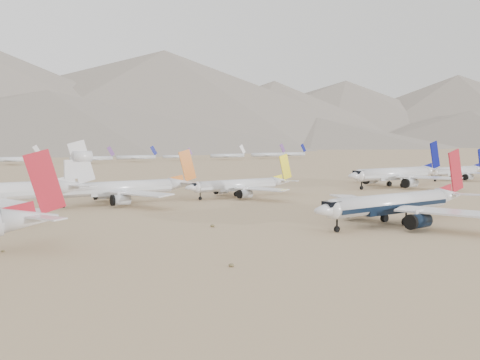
# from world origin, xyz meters

# --- Properties ---
(ground) EXTENTS (7000.00, 7000.00, 0.00)m
(ground) POSITION_xyz_m (0.00, 0.00, 0.00)
(ground) COLOR #9B7D5A
(ground) RESTS_ON ground
(main_airliner) EXTENTS (46.99, 45.90, 16.58)m
(main_airliner) POSITION_xyz_m (6.44, -4.30, 4.56)
(main_airliner) COLOR silver
(main_airliner) RESTS_ON ground
(row2_navy_widebody) EXTENTS (53.03, 51.85, 18.87)m
(row2_navy_widebody) POSITION_xyz_m (77.92, 51.89, 5.27)
(row2_navy_widebody) COLOR silver
(row2_navy_widebody) RESTS_ON ground
(row2_gold_tail) EXTENTS (39.63, 38.76, 14.11)m
(row2_gold_tail) POSITION_xyz_m (5.42, 57.28, 3.95)
(row2_gold_tail) COLOR silver
(row2_gold_tail) RESTS_ON ground
(row2_orange_tail) EXTENTS (44.75, 43.77, 15.96)m
(row2_orange_tail) POSITION_xyz_m (-32.63, 62.95, 4.48)
(row2_orange_tail) COLOR silver
(row2_orange_tail) RESTS_ON ground
(row2_blue_far) EXTENTS (43.59, 42.62, 15.49)m
(row2_blue_far) POSITION_xyz_m (131.43, 59.14, 4.31)
(row2_blue_far) COLOR silver
(row2_blue_far) RESTS_ON ground
(distant_storage_row) EXTENTS (565.67, 55.71, 15.54)m
(distant_storage_row) POSITION_xyz_m (24.00, 342.05, 4.41)
(distant_storage_row) COLOR silver
(distant_storage_row) RESTS_ON ground
(foothills) EXTENTS (4637.50, 1395.00, 155.00)m
(foothills) POSITION_xyz_m (526.68, 1100.00, 67.15)
(foothills) COLOR slate
(foothills) RESTS_ON ground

